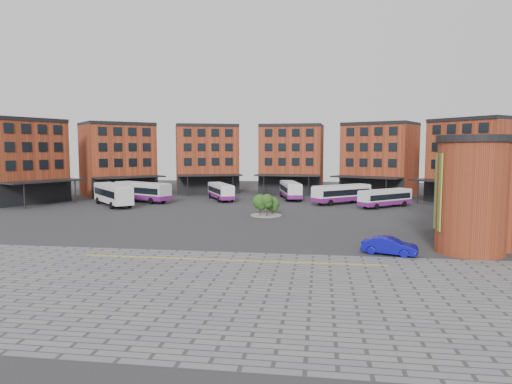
# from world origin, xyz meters

# --- Properties ---
(ground) EXTENTS (160.00, 160.00, 0.00)m
(ground) POSITION_xyz_m (0.00, 0.00, 0.00)
(ground) COLOR #28282B
(ground) RESTS_ON ground
(paving_zone) EXTENTS (50.00, 22.00, 0.02)m
(paving_zone) POSITION_xyz_m (2.00, -22.00, 0.01)
(paving_zone) COLOR slate
(paving_zone) RESTS_ON ground
(yellow_line) EXTENTS (26.00, 0.15, 0.02)m
(yellow_line) POSITION_xyz_m (2.00, -14.00, 0.03)
(yellow_line) COLOR gold
(yellow_line) RESTS_ON paving_zone
(main_building) EXTENTS (94.14, 42.48, 14.60)m
(main_building) POSITION_xyz_m (-4.77, 38.25, 7.23)
(main_building) COLOR #963B20
(main_building) RESTS_ON ground
(tree_island) EXTENTS (4.40, 4.40, 3.18)m
(tree_island) POSITION_xyz_m (2.08, 11.75, 1.70)
(tree_island) COLOR gray
(tree_island) RESTS_ON ground
(bus_a) EXTENTS (10.52, 11.31, 3.56)m
(bus_a) POSITION_xyz_m (-24.39, 19.56, 2.11)
(bus_a) COLOR silver
(bus_a) RESTS_ON ground
(bus_b) EXTENTS (12.12, 8.20, 3.44)m
(bus_b) POSITION_xyz_m (-21.80, 25.59, 1.87)
(bus_b) COLOR silver
(bus_b) RESTS_ON ground
(bus_c) EXTENTS (6.95, 10.67, 3.01)m
(bus_c) POSITION_xyz_m (-8.60, 30.28, 1.63)
(bus_c) COLOR white
(bus_c) RESTS_ON ground
(bus_d) EXTENTS (4.96, 11.61, 3.19)m
(bus_d) POSITION_xyz_m (3.96, 33.78, 1.73)
(bus_d) COLOR white
(bus_d) RESTS_ON ground
(bus_e) EXTENTS (10.41, 9.34, 3.21)m
(bus_e) POSITION_xyz_m (13.15, 27.71, 1.74)
(bus_e) COLOR white
(bus_e) RESTS_ON ground
(bus_f) EXTENTS (9.25, 8.52, 2.88)m
(bus_f) POSITION_xyz_m (19.85, 23.81, 1.56)
(bus_f) COLOR silver
(bus_f) RESTS_ON ground
(blue_car) EXTENTS (5.08, 3.10, 1.58)m
(blue_car) POSITION_xyz_m (15.66, -9.93, 0.79)
(blue_car) COLOR #0B0B95
(blue_car) RESTS_ON ground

